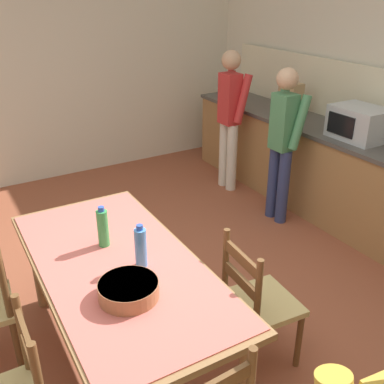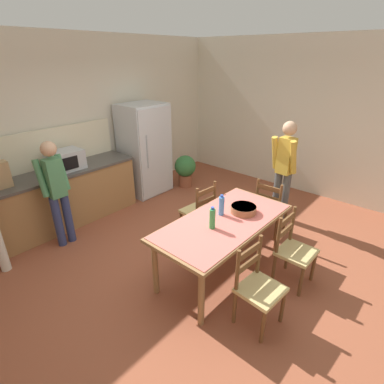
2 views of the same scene
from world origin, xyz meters
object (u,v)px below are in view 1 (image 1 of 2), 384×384
chair_side_far_right (257,303)px  microwave (359,123)px  dining_table (119,274)px  paper_bag (290,99)px  person_at_sink (230,114)px  person_at_counter (283,139)px  bottle_off_centre (141,247)px  serving_bowl (128,289)px  bottle_near_centre (103,228)px

chair_side_far_right → microwave: bearing=-58.2°
dining_table → paper_bag: bearing=119.3°
dining_table → chair_side_far_right: size_ratio=2.04×
person_at_sink → dining_table: bearing=-138.3°
person_at_sink → microwave: bearing=-69.9°
dining_table → chair_side_far_right: 0.87m
microwave → paper_bag: bearing=-179.5°
person_at_sink → person_at_counter: 0.92m
bottle_off_centre → chair_side_far_right: (0.33, 0.62, -0.43)m
paper_bag → bottle_off_centre: bearing=-58.1°
paper_bag → chair_side_far_right: paper_bag is taller
dining_table → serving_bowl: size_ratio=5.80×
microwave → dining_table: size_ratio=0.27×
dining_table → microwave: bearing=101.7°
bottle_near_centre → person_at_sink: (-1.68, 2.14, 0.02)m
microwave → paper_bag: paper_bag is taller
dining_table → bottle_off_centre: bottle_off_centre is taller
dining_table → bottle_near_centre: 0.31m
dining_table → bottle_near_centre: bottle_near_centre is taller
dining_table → bottle_off_centre: bearing=49.5°
chair_side_far_right → dining_table: bearing=64.9°
bottle_off_centre → chair_side_far_right: 0.82m
paper_bag → person_at_sink: 0.68m
dining_table → person_at_sink: person_at_sink is taller
serving_bowl → person_at_counter: 2.56m
bottle_off_centre → person_at_counter: (-1.08, 2.01, -0.00)m
dining_table → bottle_near_centre: (-0.23, 0.00, 0.21)m
bottle_near_centre → serving_bowl: 0.56m
person_at_counter → chair_side_far_right: bearing=-134.6°
microwave → bottle_off_centre: bearing=-75.8°
bottle_off_centre → chair_side_far_right: bearing=62.1°
microwave → person_at_sink: size_ratio=0.31×
bottle_near_centre → chair_side_far_right: size_ratio=0.30×
chair_side_far_right → person_at_counter: size_ratio=0.59×
dining_table → person_at_counter: bearing=115.0°
bottle_near_centre → person_at_counter: size_ratio=0.17×
paper_bag → person_at_sink: size_ratio=0.23×
person_at_counter → serving_bowl: bearing=-149.1°
chair_side_far_right → person_at_counter: (-1.41, 1.39, 0.43)m
bottle_off_centre → serving_bowl: bearing=-38.3°
microwave → paper_bag: 0.93m
person_at_counter → bottle_off_centre: bearing=-151.7°
chair_side_far_right → person_at_counter: bearing=-39.7°
serving_bowl → person_at_counter: bearing=120.9°
chair_side_far_right → paper_bag: bearing=-40.1°
dining_table → serving_bowl: bearing=-12.4°
serving_bowl → bottle_near_centre: bearing=172.4°
microwave → dining_table: bearing=-78.3°
person_at_sink → person_at_counter: (0.92, -0.02, -0.03)m
paper_bag → serving_bowl: 3.26m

